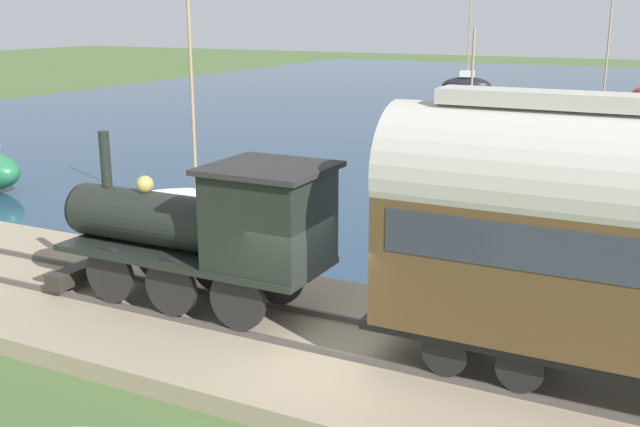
% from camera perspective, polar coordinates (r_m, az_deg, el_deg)
% --- Properties ---
extents(ground_plane, '(200.00, 200.00, 0.00)m').
position_cam_1_polar(ground_plane, '(13.93, -0.09, -11.48)').
color(ground_plane, '#476033').
extents(harbor_water, '(80.00, 80.00, 0.01)m').
position_cam_1_polar(harbor_water, '(55.41, 21.02, 7.65)').
color(harbor_water, navy).
rests_on(harbor_water, ground).
extents(rail_embankment, '(5.70, 56.00, 0.48)m').
position_cam_1_polar(rail_embankment, '(14.26, 0.86, -10.01)').
color(rail_embankment, gray).
rests_on(rail_embankment, ground).
extents(steam_locomotive, '(2.08, 6.18, 3.39)m').
position_cam_1_polar(steam_locomotive, '(14.81, -8.20, -0.84)').
color(steam_locomotive, black).
rests_on(steam_locomotive, rail_embankment).
extents(sailboat_black, '(2.47, 4.04, 7.91)m').
position_cam_1_polar(sailboat_black, '(59.88, 11.12, 9.60)').
color(sailboat_black, black).
rests_on(sailboat_black, harbor_water).
extents(sailboat_blue, '(3.51, 5.11, 5.60)m').
position_cam_1_polar(sailboat_blue, '(32.13, 11.24, 4.93)').
color(sailboat_blue, '#335199').
rests_on(sailboat_blue, harbor_water).
extents(sailboat_gray, '(3.38, 4.39, 7.69)m').
position_cam_1_polar(sailboat_gray, '(42.47, 20.62, 6.75)').
color(sailboat_gray, gray).
rests_on(sailboat_gray, harbor_water).
extents(sailboat_white, '(3.17, 5.16, 7.72)m').
position_cam_1_polar(sailboat_white, '(23.00, -9.36, 0.68)').
color(sailboat_white, white).
rests_on(sailboat_white, harbor_water).
extents(rowboat_far_out, '(1.93, 2.48, 0.38)m').
position_cam_1_polar(rowboat_far_out, '(25.08, 6.02, 1.08)').
color(rowboat_far_out, silver).
rests_on(rowboat_far_out, harbor_water).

